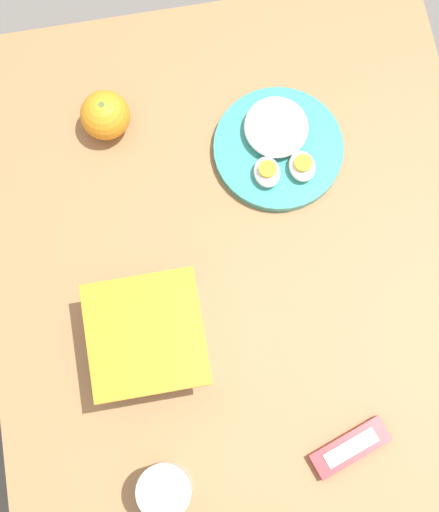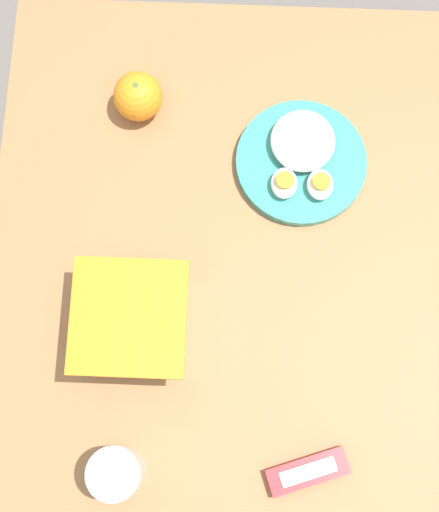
% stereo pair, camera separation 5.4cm
% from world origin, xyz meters
% --- Properties ---
extents(ground_plane, '(10.00, 10.00, 0.00)m').
position_xyz_m(ground_plane, '(0.00, 0.00, 0.00)').
color(ground_plane, '#66605B').
extents(table, '(0.94, 0.79, 0.71)m').
position_xyz_m(table, '(0.00, 0.00, 0.62)').
color(table, '#996B42').
rests_on(table, ground_plane).
extents(food_container, '(0.17, 0.17, 0.10)m').
position_xyz_m(food_container, '(-0.10, 0.16, 0.75)').
color(food_container, white).
rests_on(food_container, table).
extents(orange_fruit, '(0.08, 0.08, 0.08)m').
position_xyz_m(orange_fruit, '(0.27, 0.17, 0.75)').
color(orange_fruit, orange).
rests_on(orange_fruit, table).
extents(rice_plate, '(0.21, 0.21, 0.05)m').
position_xyz_m(rice_plate, '(0.18, -0.10, 0.73)').
color(rice_plate, teal).
rests_on(rice_plate, table).
extents(candy_bar, '(0.08, 0.13, 0.02)m').
position_xyz_m(candy_bar, '(-0.30, -0.11, 0.72)').
color(candy_bar, '#B7282D').
rests_on(candy_bar, table).
extents(drinking_glass, '(0.08, 0.08, 0.09)m').
position_xyz_m(drinking_glass, '(-0.31, 0.16, 0.75)').
color(drinking_glass, silver).
rests_on(drinking_glass, table).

